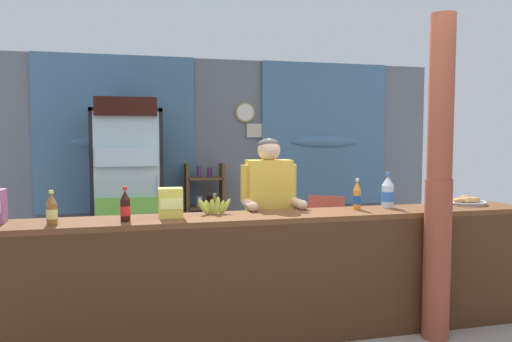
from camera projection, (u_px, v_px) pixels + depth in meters
The scene contains 16 objects.
ground_plane at pixel (267, 300), 4.53m from camera, with size 8.11×8.11×0.00m, color gray.
back_wall_curtained at pixel (227, 154), 6.29m from camera, with size 5.66×0.22×2.52m.
stall_counter at pixel (282, 266), 3.57m from camera, with size 4.18×0.45×0.95m.
timber_post at pixel (439, 186), 3.61m from camera, with size 0.22×0.20×2.44m.
drink_fridge at pixel (128, 178), 5.41m from camera, with size 0.77×0.67×1.96m.
bottle_shelf_rack at pixel (205, 210), 5.98m from camera, with size 0.48×0.28×1.21m.
plastic_lawn_chair at pixel (329, 226), 5.67m from camera, with size 0.61×0.61×0.86m.
shopkeeper at pixel (269, 206), 4.06m from camera, with size 0.48×0.42×1.52m.
soda_bottle_water at pixel (388, 193), 3.97m from camera, with size 0.10×0.10×0.29m.
soda_bottle_iced_tea at pixel (52, 210), 3.19m from camera, with size 0.07×0.07×0.23m.
soda_bottle_grape_soda at pixel (434, 193), 4.09m from camera, with size 0.06×0.06×0.25m.
soda_bottle_cola at pixel (125, 207), 3.31m from camera, with size 0.07×0.07×0.24m.
soda_bottle_orange_soda at pixel (357, 196), 3.87m from camera, with size 0.06×0.06×0.25m.
snack_box_instant_noodle at pixel (171, 203), 3.48m from camera, with size 0.17×0.13×0.21m.
pastry_tray at pixel (465, 201), 4.17m from camera, with size 0.35×0.35×0.07m.
banana_bunch at pixel (214, 206), 3.64m from camera, with size 0.27×0.05×0.16m.
Camera 1 is at (-1.18, -3.03, 1.53)m, focal length 33.84 mm.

